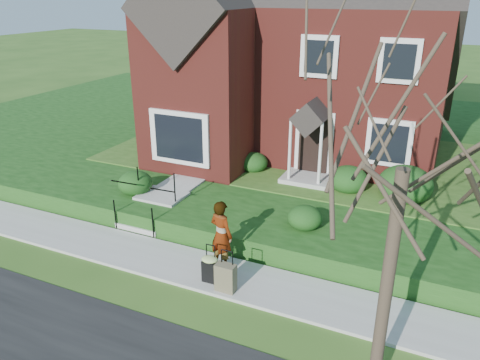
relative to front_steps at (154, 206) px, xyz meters
The scene contains 11 objects.
ground 3.14m from the front_steps, 36.42° to the right, with size 120.00×120.00×0.00m, color #2D5119.
sidewalk 3.14m from the front_steps, 36.42° to the right, with size 60.00×1.60×0.08m, color #9E9B93.
terrace 11.15m from the front_steps, 54.33° to the left, with size 44.00×20.00×0.60m, color #153B10.
walkway 3.16m from the front_steps, 90.00° to the left, with size 1.20×6.00×0.06m, color #9E9B93.
main_house 9.41m from the front_steps, 73.56° to the left, with size 10.40×10.20×9.40m.
front_steps is the anchor object (origin of this frame).
foundation_shrubs 4.65m from the front_steps, 39.43° to the left, with size 9.82×4.39×1.15m.
woman 3.47m from the front_steps, 26.66° to the right, with size 0.66×0.43×1.80m, color #999999.
suitcase_black 3.82m from the front_steps, 35.72° to the right, with size 0.41×0.34×0.97m.
suitcase_olive 4.32m from the front_steps, 33.68° to the right, with size 0.47×0.26×1.02m.
tree_verge 9.07m from the front_steps, 27.73° to the right, with size 4.52×4.52×6.46m.
Camera 1 is at (5.17, -8.66, 6.53)m, focal length 35.00 mm.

